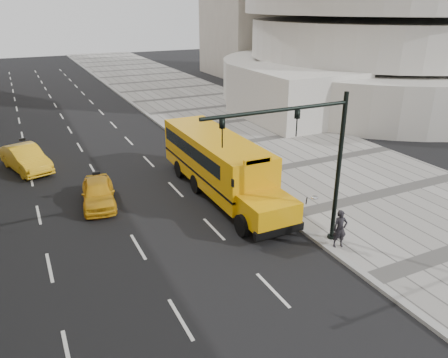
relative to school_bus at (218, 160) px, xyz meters
name	(u,v)px	position (x,y,z in m)	size (l,w,h in m)	color
ground	(131,198)	(-4.50, 1.18, -1.76)	(140.00, 140.00, 0.00)	black
sidewalk_museum	(317,162)	(7.50, 1.18, -1.69)	(12.00, 140.00, 0.15)	gray
curb_museum	(232,178)	(1.50, 1.18, -1.69)	(0.30, 140.00, 0.15)	gray
school_bus	(218,160)	(0.00, 0.00, 0.00)	(2.96, 11.56, 3.19)	#E39C08
taxi_near	(98,193)	(-6.13, 1.03, -1.10)	(1.57, 3.90, 1.33)	yellow
taxi_far	(26,158)	(-9.09, 7.92, -1.01)	(1.60, 4.60, 1.51)	yellow
pedestrian	(340,229)	(1.90, -7.65, -0.81)	(0.59, 0.39, 1.62)	black
traffic_signal	(311,155)	(0.69, -6.96, 2.33)	(6.18, 0.36, 6.40)	black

